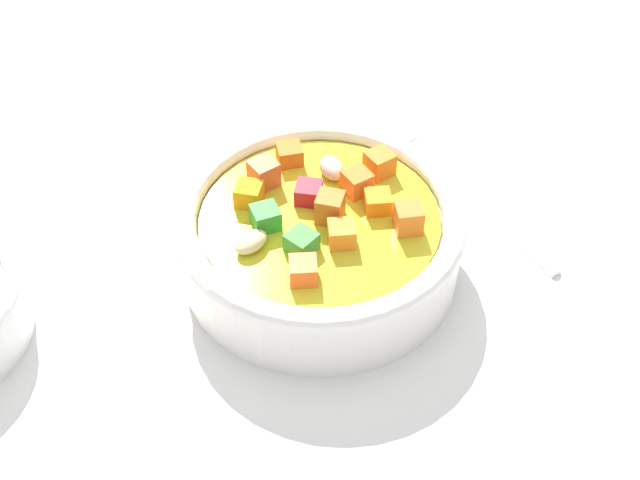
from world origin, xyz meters
The scene contains 3 objects.
ground_plane centered at (0.00, 0.00, -1.00)cm, with size 140.00×140.00×2.00cm, color silver.
soup_bowl_main centered at (0.02, 0.01, 2.87)cm, with size 18.27×18.27×6.31cm.
spoon centered at (10.27, -7.95, 0.41)cm, with size 15.78×14.10×0.83cm.
Camera 1 is at (-37.53, -7.06, 41.10)cm, focal length 47.98 mm.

